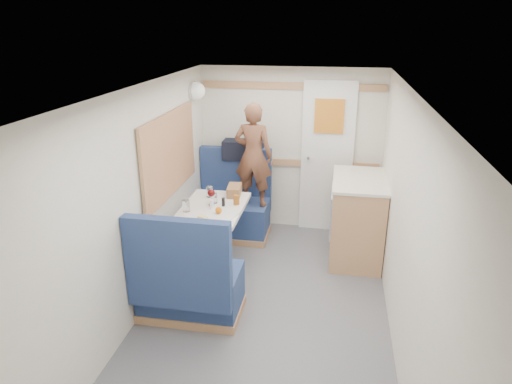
% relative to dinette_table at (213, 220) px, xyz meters
% --- Properties ---
extents(floor, '(4.50, 4.50, 0.00)m').
position_rel_dinette_table_xyz_m(floor, '(0.65, -1.00, -0.57)').
color(floor, '#515156').
rests_on(floor, ground).
extents(ceiling, '(4.50, 4.50, 0.00)m').
position_rel_dinette_table_xyz_m(ceiling, '(0.65, -1.00, 1.43)').
color(ceiling, silver).
rests_on(ceiling, wall_back).
extents(wall_back, '(2.20, 0.02, 2.00)m').
position_rel_dinette_table_xyz_m(wall_back, '(0.65, 1.25, 0.43)').
color(wall_back, silver).
rests_on(wall_back, floor).
extents(wall_left, '(0.02, 4.50, 2.00)m').
position_rel_dinette_table_xyz_m(wall_left, '(-0.45, -1.00, 0.43)').
color(wall_left, silver).
rests_on(wall_left, floor).
extents(wall_right, '(0.02, 4.50, 2.00)m').
position_rel_dinette_table_xyz_m(wall_right, '(1.75, -1.00, 0.43)').
color(wall_right, silver).
rests_on(wall_right, floor).
extents(oak_trim_low, '(2.15, 0.02, 0.08)m').
position_rel_dinette_table_xyz_m(oak_trim_low, '(0.65, 1.23, 0.28)').
color(oak_trim_low, '#996745').
rests_on(oak_trim_low, wall_back).
extents(oak_trim_high, '(2.15, 0.02, 0.08)m').
position_rel_dinette_table_xyz_m(oak_trim_high, '(0.65, 1.23, 1.21)').
color(oak_trim_high, '#996745').
rests_on(oak_trim_high, wall_back).
extents(side_window, '(0.04, 1.30, 0.72)m').
position_rel_dinette_table_xyz_m(side_window, '(-0.43, 0.00, 0.68)').
color(side_window, '#A3B397').
rests_on(side_window, wall_left).
extents(rear_door, '(0.62, 0.12, 1.86)m').
position_rel_dinette_table_xyz_m(rear_door, '(1.10, 1.22, 0.41)').
color(rear_door, white).
rests_on(rear_door, wall_back).
extents(dinette_table, '(0.62, 0.92, 0.72)m').
position_rel_dinette_table_xyz_m(dinette_table, '(0.00, 0.00, 0.00)').
color(dinette_table, white).
rests_on(dinette_table, floor).
extents(bench_far, '(0.90, 0.59, 1.05)m').
position_rel_dinette_table_xyz_m(bench_far, '(-0.00, 0.86, -0.27)').
color(bench_far, navy).
rests_on(bench_far, floor).
extents(bench_near, '(0.90, 0.59, 1.05)m').
position_rel_dinette_table_xyz_m(bench_near, '(-0.00, -0.86, -0.27)').
color(bench_near, navy).
rests_on(bench_near, floor).
extents(ledge, '(0.90, 0.14, 0.04)m').
position_rel_dinette_table_xyz_m(ledge, '(-0.00, 1.12, 0.31)').
color(ledge, '#996745').
rests_on(ledge, bench_far).
extents(dome_light, '(0.20, 0.20, 0.20)m').
position_rel_dinette_table_xyz_m(dome_light, '(-0.39, 0.85, 1.18)').
color(dome_light, white).
rests_on(dome_light, wall_left).
extents(galley_counter, '(0.57, 0.92, 0.92)m').
position_rel_dinette_table_xyz_m(galley_counter, '(1.47, 0.55, -0.10)').
color(galley_counter, '#996745').
rests_on(galley_counter, floor).
extents(person, '(0.46, 0.32, 1.21)m').
position_rel_dinette_table_xyz_m(person, '(0.28, 0.77, 0.49)').
color(person, brown).
rests_on(person, bench_far).
extents(duffel_bag, '(0.49, 0.24, 0.23)m').
position_rel_dinette_table_xyz_m(duffel_bag, '(0.09, 1.12, 0.45)').
color(duffel_bag, black).
rests_on(duffel_bag, ledge).
extents(tray, '(0.37, 0.43, 0.02)m').
position_rel_dinette_table_xyz_m(tray, '(0.13, -0.27, 0.16)').
color(tray, white).
rests_on(tray, dinette_table).
extents(orange_fruit, '(0.07, 0.07, 0.07)m').
position_rel_dinette_table_xyz_m(orange_fruit, '(0.11, -0.21, 0.20)').
color(orange_fruit, orange).
rests_on(orange_fruit, tray).
extents(cheese_block, '(0.11, 0.08, 0.03)m').
position_rel_dinette_table_xyz_m(cheese_block, '(0.00, -0.37, 0.19)').
color(cheese_block, '#F3D48C').
rests_on(cheese_block, tray).
extents(wine_glass, '(0.08, 0.08, 0.17)m').
position_rel_dinette_table_xyz_m(wine_glass, '(-0.02, 0.03, 0.28)').
color(wine_glass, white).
rests_on(wine_glass, dinette_table).
extents(tumbler_left, '(0.07, 0.07, 0.12)m').
position_rel_dinette_table_xyz_m(tumbler_left, '(-0.23, -0.18, 0.21)').
color(tumbler_left, white).
rests_on(tumbler_left, dinette_table).
extents(tumbler_mid, '(0.07, 0.07, 0.11)m').
position_rel_dinette_table_xyz_m(tumbler_mid, '(-0.10, 0.25, 0.21)').
color(tumbler_mid, white).
rests_on(tumbler_mid, dinette_table).
extents(tumbler_right, '(0.06, 0.06, 0.10)m').
position_rel_dinette_table_xyz_m(tumbler_right, '(-0.01, 0.09, 0.21)').
color(tumbler_right, silver).
rests_on(tumbler_right, dinette_table).
extents(beer_glass, '(0.06, 0.06, 0.10)m').
position_rel_dinette_table_xyz_m(beer_glass, '(0.22, 0.09, 0.20)').
color(beer_glass, '#955015').
rests_on(beer_glass, dinette_table).
extents(pepper_grinder, '(0.03, 0.03, 0.09)m').
position_rel_dinette_table_xyz_m(pepper_grinder, '(0.10, 0.03, 0.20)').
color(pepper_grinder, black).
rests_on(pepper_grinder, dinette_table).
extents(salt_grinder, '(0.04, 0.04, 0.09)m').
position_rel_dinette_table_xyz_m(salt_grinder, '(0.01, -0.06, 0.20)').
color(salt_grinder, white).
rests_on(salt_grinder, dinette_table).
extents(bread_loaf, '(0.16, 0.27, 0.11)m').
position_rel_dinette_table_xyz_m(bread_loaf, '(0.14, 0.35, 0.21)').
color(bread_loaf, olive).
rests_on(bread_loaf, dinette_table).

